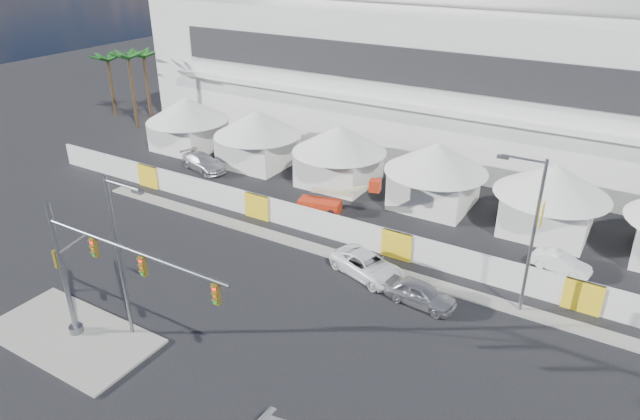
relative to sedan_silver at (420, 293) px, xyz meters
The scene contains 15 objects.
ground 13.90m from the sedan_silver, 133.30° to the right, with size 160.00×160.00×0.00m, color black.
median_island 20.32m from the sedan_silver, 139.83° to the right, with size 10.00×5.00×0.15m, color gray.
far_curb 10.78m from the sedan_silver, 12.89° to the left, with size 80.00×1.20×0.12m, color gray.
stadium 32.59m from the sedan_silver, 91.48° to the left, with size 80.00×24.80×21.98m.
tent_row 16.74m from the sedan_silver, 122.98° to the left, with size 53.40×8.40×5.40m.
hoarding_fence 5.64m from the sedan_silver, 128.65° to the left, with size 70.00×0.25×2.00m, color silver.
palm_cluster 47.55m from the sedan_silver, 155.70° to the left, with size 10.60×10.60×8.55m.
sedan_silver is the anchor object (origin of this frame).
pickup_curb 4.35m from the sedan_silver, 163.73° to the left, with size 5.40×2.49×1.50m, color white.
lot_car_a 10.68m from the sedan_silver, 51.83° to the left, with size 3.81×1.33×1.25m, color white.
lot_car_c 27.93m from the sedan_silver, 159.26° to the left, with size 5.23×2.13×1.52m, color silver.
traffic_mast 18.63m from the sedan_silver, 135.53° to the right, with size 12.06×0.78×8.05m.
streetlight_median 17.43m from the sedan_silver, 138.40° to the right, with size 2.63×0.26×9.49m.
streetlight_curb 7.51m from the sedan_silver, 24.84° to the left, with size 2.87×0.65×9.71m.
boom_lift 13.71m from the sedan_silver, 145.16° to the left, with size 6.80×2.26×3.36m.
Camera 1 is at (19.22, -17.72, 20.36)m, focal length 32.00 mm.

